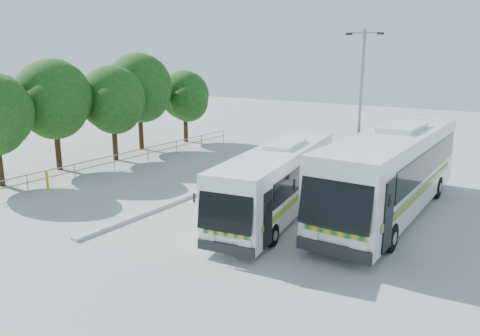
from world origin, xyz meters
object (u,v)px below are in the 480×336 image
Objects in this scene: tree_far_d at (139,87)px; coach_adjacent at (393,170)px; tree_far_b at (54,98)px; tree_far_e at (185,95)px; lamppost at (361,98)px; tree_far_c at (113,99)px; coach_main at (278,180)px; bollard at (47,180)px.

coach_adjacent is (20.40, -4.58, -2.74)m from tree_far_d.
tree_far_b is 1.17× the size of tree_far_e.
lamppost reaches higher than coach_adjacent.
tree_far_d is 0.54× the size of coach_adjacent.
tree_far_d is (-1.19, 3.70, 0.56)m from tree_far_c.
tree_far_b is 7.61m from tree_far_d.
coach_main is (14.99, -3.91, -2.58)m from tree_far_c.
coach_adjacent is 1.59× the size of lamppost.
tree_far_c reaches higher than coach_main.
lamppost is (16.85, 0.83, -0.09)m from tree_far_d.
tree_far_c is 19.36m from coach_adjacent.
coach_main is 1.32× the size of lamppost.
tree_far_d is 16.87m from lamppost.
coach_adjacent is 6.99m from lamppost.
bollard is (3.32, -3.22, -4.07)m from tree_far_b.
tree_far_d is (-0.30, 7.60, 0.25)m from tree_far_b.
tree_far_c is 15.70m from coach_main.
tree_far_e is 21.79m from coach_adjacent.
coach_main is (16.18, -7.61, -3.13)m from tree_far_d.
tree_far_c reaches higher than coach_adjacent.
tree_far_d reaches higher than tree_far_c.
tree_far_b is at bearing 170.71° from coach_main.
tree_far_c reaches higher than bollard.
bollard is at bearing -44.12° from tree_far_b.
tree_far_e is 5.98× the size of bollard.
coach_adjacent is 17.98m from bollard.
tree_far_c is at bearing -86.46° from tree_far_e.
coach_main is 5.22m from coach_adjacent.
coach_main is 13.02m from bollard.
tree_far_c is 16.31m from lamppost.
tree_far_e is (-0.51, 8.20, -0.37)m from tree_far_c.
coach_adjacent is (20.11, 3.02, -2.50)m from tree_far_b.
tree_far_d is 18.15m from coach_main.
tree_far_b reaches higher than bollard.
coach_adjacent is at bearing -71.35° from lamppost.
tree_far_b is 18.58m from lamppost.
tree_far_c is 8.22m from tree_far_e.
coach_adjacent is (4.23, 3.03, 0.39)m from coach_main.
tree_far_e is 15.96m from bollard.
tree_far_d reaches higher than coach_main.
tree_far_d is at bearing 167.60° from coach_adjacent.
tree_far_c is at bearing -178.52° from lamppost.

